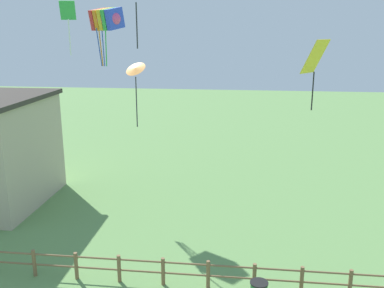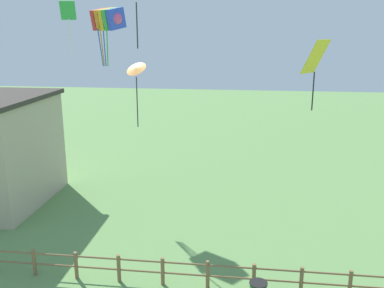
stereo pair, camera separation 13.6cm
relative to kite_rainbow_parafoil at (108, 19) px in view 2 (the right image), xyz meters
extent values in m
cylinder|color=brown|center=(-0.51, -8.75, -9.08)|extent=(0.14, 0.14, 1.08)
cylinder|color=brown|center=(1.15, -8.75, -9.08)|extent=(0.14, 0.14, 1.08)
cylinder|color=brown|center=(2.80, -8.75, -9.08)|extent=(0.14, 0.14, 1.08)
cylinder|color=brown|center=(4.45, -8.75, -9.08)|extent=(0.14, 0.14, 1.08)
cylinder|color=brown|center=(6.10, -8.75, -9.08)|extent=(0.14, 0.14, 1.08)
cylinder|color=brown|center=(7.75, -8.75, -9.08)|extent=(0.14, 0.14, 1.08)
cylinder|color=brown|center=(9.40, -8.75, -9.08)|extent=(0.14, 0.14, 1.08)
cylinder|color=brown|center=(11.05, -8.75, -9.08)|extent=(0.14, 0.14, 1.08)
cylinder|color=brown|center=(5.27, -8.75, -8.71)|extent=(21.46, 0.07, 0.07)
cylinder|color=brown|center=(5.27, -8.75, -9.14)|extent=(21.46, 0.07, 0.07)
cylinder|color=black|center=(7.88, -9.61, -8.74)|extent=(0.62, 0.62, 0.04)
ellipsoid|color=#E54C8C|center=(0.00, 0.00, 0.01)|extent=(2.16, 1.94, 1.16)
cube|color=red|center=(-0.53, 0.32, 0.01)|extent=(0.83, 1.15, 1.19)
cube|color=orange|center=(-0.26, 0.16, 0.01)|extent=(0.83, 1.15, 1.19)
cube|color=yellow|center=(0.00, 0.00, 0.01)|extent=(0.83, 1.15, 1.19)
cube|color=green|center=(0.27, -0.16, 0.01)|extent=(0.83, 1.15, 1.19)
cube|color=blue|center=(0.53, -0.32, 0.01)|extent=(0.83, 1.15, 1.19)
cylinder|color=blue|center=(-0.45, -0.09, -1.43)|extent=(0.19, 0.32, 1.97)
cylinder|color=orange|center=(-0.34, -0.13, -1.43)|extent=(0.10, 0.33, 1.97)
cylinder|color=blue|center=(-0.21, -0.15, -1.43)|extent=(0.10, 0.33, 1.97)
cylinder|color=green|center=(-0.05, -0.16, -1.43)|extent=(0.19, 0.32, 1.97)
cylinder|color=#2D2D33|center=(3.14, -6.27, -0.40)|extent=(0.05, 0.05, 1.66)
cube|color=yellow|center=(9.77, -5.80, -1.51)|extent=(1.11, 1.18, 1.26)
cylinder|color=black|center=(9.77, -5.80, -2.80)|extent=(0.05, 0.05, 1.47)
cube|color=green|center=(1.05, -7.61, 0.10)|extent=(0.62, 0.54, 0.62)
cylinder|color=white|center=(1.05, -7.61, -0.81)|extent=(0.05, 0.05, 1.23)
cone|color=orange|center=(2.46, -4.01, -2.17)|extent=(1.14, 1.07, 0.57)
cylinder|color=#333338|center=(2.46, -4.01, -3.65)|extent=(0.05, 0.05, 2.25)
camera|label=1|loc=(7.14, -22.40, -0.57)|focal=40.00mm
camera|label=2|loc=(7.27, -22.39, -0.57)|focal=40.00mm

